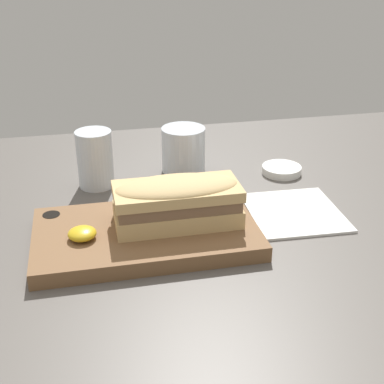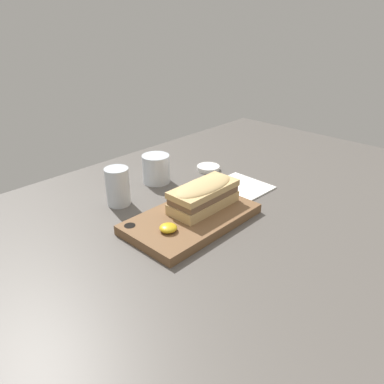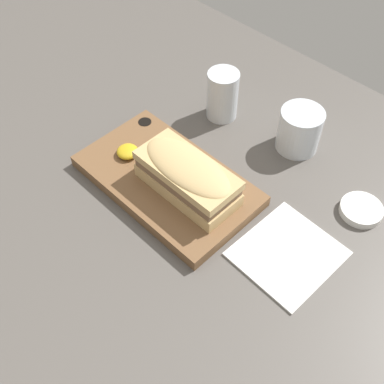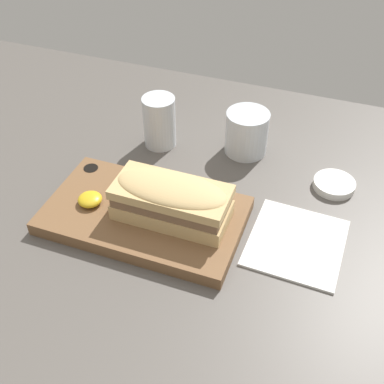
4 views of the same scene
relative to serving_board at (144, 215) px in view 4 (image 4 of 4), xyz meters
The scene contains 8 objects.
dining_table 4.54cm from the serving_board, 118.69° to the right, with size 179.92×105.25×2.00cm.
serving_board is the anchor object (origin of this frame).
sandwich 6.77cm from the serving_board, ahead, with size 17.83×8.19×6.78cm.
mustard_dollop 9.08cm from the serving_board, behind, with size 3.92×3.92×1.57cm.
water_glass 21.55cm from the serving_board, 105.87° to the left, with size 6.17×6.17×9.99cm.
wine_glass 26.19cm from the serving_board, 66.63° to the left, with size 8.00×8.00×8.27cm.
napkin 24.39cm from the serving_board, ahead, with size 14.63×15.68×0.40cm.
condiment_dish 33.49cm from the serving_board, 34.10° to the left, with size 7.20×7.20×1.38cm.
Camera 4 is at (28.18, -45.79, 57.31)cm, focal length 45.00 mm.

